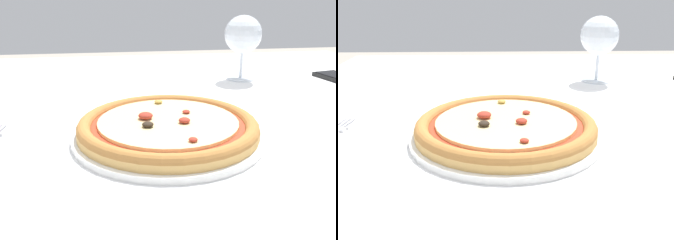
{
  "view_description": "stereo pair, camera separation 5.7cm",
  "coord_description": "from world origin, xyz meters",
  "views": [
    {
      "loc": [
        -0.17,
        -0.72,
        0.98
      ],
      "look_at": [
        -0.1,
        -0.19,
        0.78
      ],
      "focal_mm": 40.0,
      "sensor_mm": 36.0,
      "label": 1
    },
    {
      "loc": [
        -0.12,
        -0.73,
        0.98
      ],
      "look_at": [
        -0.1,
        -0.19,
        0.78
      ],
      "focal_mm": 40.0,
      "sensor_mm": 36.0,
      "label": 2
    }
  ],
  "objects": [
    {
      "name": "dining_table",
      "position": [
        0.0,
        0.0,
        0.66
      ],
      "size": [
        1.15,
        1.05,
        0.75
      ],
      "color": "#997047",
      "rests_on": "ground_plane"
    },
    {
      "name": "pizza_plate",
      "position": [
        -0.1,
        -0.19,
        0.77
      ],
      "size": [
        0.29,
        0.29,
        0.04
      ],
      "color": "white",
      "rests_on": "dining_table"
    },
    {
      "name": "wine_glass_far_left",
      "position": [
        0.13,
        0.16,
        0.86
      ],
      "size": [
        0.09,
        0.09,
        0.16
      ],
      "color": "silver",
      "rests_on": "dining_table"
    }
  ]
}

